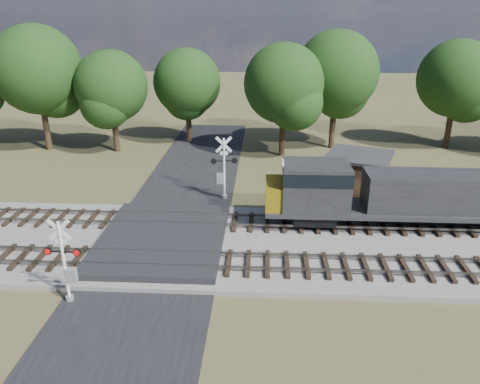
{
  "coord_description": "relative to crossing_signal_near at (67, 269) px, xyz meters",
  "views": [
    {
      "loc": [
        5.72,
        -23.09,
        12.6
      ],
      "look_at": [
        4.36,
        2.0,
        2.76
      ],
      "focal_mm": 35.0,
      "sensor_mm": 36.0,
      "label": 1
    }
  ],
  "objects": [
    {
      "name": "ground",
      "position": [
        3.04,
        5.26,
        -1.75
      ],
      "size": [
        160.0,
        160.0,
        0.0
      ],
      "primitive_type": "plane",
      "color": "#464927",
      "rests_on": "ground"
    },
    {
      "name": "crossing_panel",
      "position": [
        3.04,
        5.76,
        -1.43
      ],
      "size": [
        7.0,
        9.0,
        0.62
      ],
      "primitive_type": "cube",
      "color": "#262628",
      "rests_on": "ground"
    },
    {
      "name": "treeline",
      "position": [
        9.43,
        25.41,
        5.09
      ],
      "size": [
        80.16,
        10.77,
        11.53
      ],
      "color": "black",
      "rests_on": "ground"
    },
    {
      "name": "ballast_bed",
      "position": [
        13.04,
        5.76,
        -1.6
      ],
      "size": [
        140.0,
        10.0,
        0.3
      ],
      "primitive_type": "cube",
      "color": "gray",
      "rests_on": "ground"
    },
    {
      "name": "road",
      "position": [
        3.04,
        5.26,
        -1.71
      ],
      "size": [
        7.0,
        60.0,
        0.08
      ],
      "primitive_type": "cube",
      "color": "black",
      "rests_on": "ground"
    },
    {
      "name": "crossing_signal_far",
      "position": [
        5.89,
        12.88,
        0.16
      ],
      "size": [
        1.85,
        0.43,
        4.6
      ],
      "rotation": [
        0.0,
        0.0,
        3.26
      ],
      "color": "silver",
      "rests_on": "ground"
    },
    {
      "name": "track_near",
      "position": [
        6.16,
        3.26,
        -1.33
      ],
      "size": [
        140.0,
        2.6,
        0.33
      ],
      "color": "black",
      "rests_on": "ballast_bed"
    },
    {
      "name": "track_far",
      "position": [
        6.16,
        8.26,
        -1.33
      ],
      "size": [
        140.0,
        2.6,
        0.33
      ],
      "color": "black",
      "rests_on": "ballast_bed"
    },
    {
      "name": "crossing_signal_near",
      "position": [
        0.0,
        0.0,
        0.0
      ],
      "size": [
        1.69,
        0.37,
        4.2
      ],
      "rotation": [
        0.0,
        0.0,
        -0.02
      ],
      "color": "silver",
      "rests_on": "ground"
    },
    {
      "name": "equipment_shed",
      "position": [
        15.54,
        14.51,
        -0.23
      ],
      "size": [
        5.66,
        5.66,
        2.99
      ],
      "rotation": [
        0.0,
        0.0,
        -0.37
      ],
      "color": "#4B2E20",
      "rests_on": "ground"
    }
  ]
}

